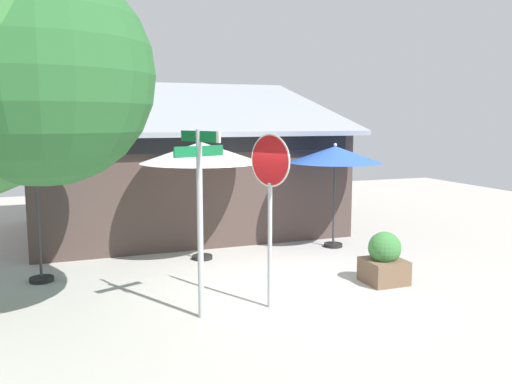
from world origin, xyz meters
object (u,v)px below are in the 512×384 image
Objects in this scene: patio_umbrella_teal_left at (34,156)px; patio_umbrella_royal_blue_right at (335,155)px; stop_sign at (270,186)px; sidewalk_planter at (384,260)px; street_sign_post at (200,204)px; patio_umbrella_ivory_center at (201,153)px.

patio_umbrella_teal_left is 6.47m from patio_umbrella_royal_blue_right.
stop_sign is 2.90× the size of sidewalk_planter.
sidewalk_planter is at bearing -99.37° from patio_umbrella_royal_blue_right.
street_sign_post is 5.24m from patio_umbrella_royal_blue_right.
street_sign_post is 1.08× the size of patio_umbrella_teal_left.
patio_umbrella_teal_left reaches higher than patio_umbrella_royal_blue_right.
sidewalk_planter is (5.99, -2.29, -1.93)m from patio_umbrella_teal_left.
sidewalk_planter is (3.61, 0.50, -1.33)m from street_sign_post.
patio_umbrella_ivory_center is at bearing 95.17° from stop_sign.
sidewalk_planter is (-0.46, -2.78, -1.75)m from patio_umbrella_royal_blue_right.
patio_umbrella_ivory_center is 4.34m from sidewalk_planter.
patio_umbrella_teal_left is 6.69m from sidewalk_planter.
patio_umbrella_teal_left is at bearing 142.21° from stop_sign.
street_sign_post is at bearing -49.51° from patio_umbrella_teal_left.
sidewalk_planter is (2.46, 0.44, -1.54)m from stop_sign.
patio_umbrella_teal_left is at bearing 159.08° from sidewalk_planter.
patio_umbrella_teal_left is 3.27m from patio_umbrella_ivory_center.
sidewalk_planter is at bearing -20.92° from patio_umbrella_teal_left.
stop_sign is at bearing -37.79° from patio_umbrella_teal_left.
stop_sign is 4.48m from patio_umbrella_teal_left.
street_sign_post is 2.97× the size of sidewalk_planter.
patio_umbrella_royal_blue_right is at bearing -0.14° from patio_umbrella_ivory_center.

